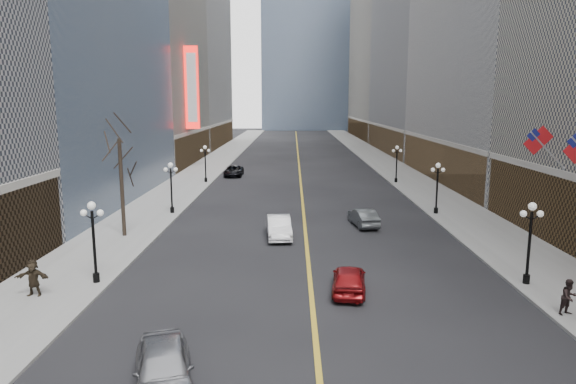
{
  "coord_description": "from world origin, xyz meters",
  "views": [
    {
      "loc": [
        -0.97,
        3.12,
        9.93
      ],
      "look_at": [
        -1.17,
        22.95,
        6.45
      ],
      "focal_mm": 32.0,
      "sensor_mm": 36.0,
      "label": 1
    }
  ],
  "objects_px": {
    "streetlamp_east_2": "(437,183)",
    "streetlamp_west_3": "(205,160)",
    "streetlamp_west_2": "(171,182)",
    "car_nb_far": "(234,171)",
    "car_nb_near": "(164,369)",
    "car_sb_mid": "(349,279)",
    "streetlamp_east_3": "(397,160)",
    "streetlamp_west_1": "(93,234)",
    "car_sb_far": "(363,217)",
    "car_nb_mid": "(279,227)",
    "streetlamp_east_1": "(530,235)"
  },
  "relations": [
    {
      "from": "car_nb_far",
      "to": "car_sb_far",
      "type": "xyz_separation_m",
      "value": [
        13.75,
        -28.26,
        0.01
      ]
    },
    {
      "from": "streetlamp_east_2",
      "to": "streetlamp_west_3",
      "type": "bearing_deg",
      "value": 142.67
    },
    {
      "from": "streetlamp_east_3",
      "to": "streetlamp_east_2",
      "type": "bearing_deg",
      "value": -90.0
    },
    {
      "from": "streetlamp_east_2",
      "to": "streetlamp_west_3",
      "type": "distance_m",
      "value": 29.68
    },
    {
      "from": "streetlamp_east_3",
      "to": "streetlamp_west_1",
      "type": "distance_m",
      "value": 43.05
    },
    {
      "from": "streetlamp_west_2",
      "to": "car_sb_mid",
      "type": "xyz_separation_m",
      "value": [
        13.8,
        -19.01,
        -2.17
      ]
    },
    {
      "from": "streetlamp_west_3",
      "to": "car_sb_far",
      "type": "height_order",
      "value": "streetlamp_west_3"
    },
    {
      "from": "streetlamp_east_1",
      "to": "streetlamp_west_2",
      "type": "xyz_separation_m",
      "value": [
        -23.6,
        18.0,
        0.0
      ]
    },
    {
      "from": "streetlamp_west_3",
      "to": "car_sb_far",
      "type": "xyz_separation_m",
      "value": [
        16.55,
        -22.26,
        -2.18
      ]
    },
    {
      "from": "streetlamp_east_1",
      "to": "streetlamp_east_2",
      "type": "xyz_separation_m",
      "value": [
        0.0,
        18.0,
        0.0
      ]
    },
    {
      "from": "car_sb_mid",
      "to": "streetlamp_west_2",
      "type": "bearing_deg",
      "value": -47.29
    },
    {
      "from": "streetlamp_east_1",
      "to": "streetlamp_west_3",
      "type": "distance_m",
      "value": 43.05
    },
    {
      "from": "streetlamp_east_2",
      "to": "car_nb_mid",
      "type": "bearing_deg",
      "value": -150.12
    },
    {
      "from": "streetlamp_east_1",
      "to": "car_nb_far",
      "type": "distance_m",
      "value": 46.91
    },
    {
      "from": "streetlamp_west_2",
      "to": "car_nb_far",
      "type": "xyz_separation_m",
      "value": [
        2.8,
        23.99,
        -2.19
      ]
    },
    {
      "from": "car_sb_mid",
      "to": "streetlamp_east_3",
      "type": "bearing_deg",
      "value": -98.11
    },
    {
      "from": "car_nb_mid",
      "to": "streetlamp_east_2",
      "type": "bearing_deg",
      "value": 25.07
    },
    {
      "from": "car_nb_near",
      "to": "car_sb_far",
      "type": "xyz_separation_m",
      "value": [
        10.18,
        24.27,
        -0.12
      ]
    },
    {
      "from": "car_nb_near",
      "to": "car_nb_far",
      "type": "relative_size",
      "value": 0.97
    },
    {
      "from": "streetlamp_east_3",
      "to": "car_sb_mid",
      "type": "relative_size",
      "value": 1.05
    },
    {
      "from": "streetlamp_east_1",
      "to": "streetlamp_west_3",
      "type": "height_order",
      "value": "same"
    },
    {
      "from": "streetlamp_east_3",
      "to": "car_nb_mid",
      "type": "distance_m",
      "value": 29.45
    },
    {
      "from": "streetlamp_east_3",
      "to": "car_nb_mid",
      "type": "height_order",
      "value": "streetlamp_east_3"
    },
    {
      "from": "streetlamp_east_3",
      "to": "car_nb_mid",
      "type": "xyz_separation_m",
      "value": [
        -13.8,
        -25.93,
        -2.1
      ]
    },
    {
      "from": "streetlamp_west_1",
      "to": "car_nb_near",
      "type": "relative_size",
      "value": 0.91
    },
    {
      "from": "car_nb_mid",
      "to": "car_sb_far",
      "type": "relative_size",
      "value": 1.1
    },
    {
      "from": "streetlamp_east_1",
      "to": "car_sb_far",
      "type": "distance_m",
      "value": 15.6
    },
    {
      "from": "streetlamp_east_3",
      "to": "car_sb_far",
      "type": "bearing_deg",
      "value": -107.58
    },
    {
      "from": "car_nb_mid",
      "to": "car_sb_mid",
      "type": "bearing_deg",
      "value": -74.96
    },
    {
      "from": "streetlamp_east_2",
      "to": "car_sb_mid",
      "type": "height_order",
      "value": "streetlamp_east_2"
    },
    {
      "from": "streetlamp_east_3",
      "to": "streetlamp_west_3",
      "type": "bearing_deg",
      "value": 180.0
    },
    {
      "from": "streetlamp_east_1",
      "to": "car_nb_mid",
      "type": "bearing_deg",
      "value": 143.88
    },
    {
      "from": "streetlamp_west_1",
      "to": "streetlamp_west_3",
      "type": "bearing_deg",
      "value": 90.0
    },
    {
      "from": "streetlamp_west_3",
      "to": "car_nb_mid",
      "type": "relative_size",
      "value": 0.93
    },
    {
      "from": "streetlamp_east_2",
      "to": "car_sb_mid",
      "type": "distance_m",
      "value": 21.49
    },
    {
      "from": "car_sb_mid",
      "to": "streetlamp_east_2",
      "type": "bearing_deg",
      "value": -110.55
    },
    {
      "from": "car_sb_far",
      "to": "car_nb_mid",
      "type": "bearing_deg",
      "value": 19.53
    },
    {
      "from": "streetlamp_east_3",
      "to": "car_sb_far",
      "type": "height_order",
      "value": "streetlamp_east_3"
    },
    {
      "from": "car_nb_far",
      "to": "streetlamp_west_2",
      "type": "bearing_deg",
      "value": -96.93
    },
    {
      "from": "streetlamp_east_2",
      "to": "streetlamp_west_1",
      "type": "bearing_deg",
      "value": -142.67
    },
    {
      "from": "car_nb_near",
      "to": "car_sb_mid",
      "type": "bearing_deg",
      "value": 36.72
    },
    {
      "from": "streetlamp_east_1",
      "to": "car_nb_far",
      "type": "relative_size",
      "value": 0.88
    },
    {
      "from": "streetlamp_east_1",
      "to": "car_sb_mid",
      "type": "bearing_deg",
      "value": -174.14
    },
    {
      "from": "car_nb_near",
      "to": "car_nb_mid",
      "type": "bearing_deg",
      "value": 65.22
    },
    {
      "from": "car_nb_near",
      "to": "car_nb_mid",
      "type": "height_order",
      "value": "car_nb_near"
    },
    {
      "from": "streetlamp_west_2",
      "to": "car_nb_mid",
      "type": "relative_size",
      "value": 0.93
    },
    {
      "from": "streetlamp_east_3",
      "to": "car_nb_near",
      "type": "xyz_separation_m",
      "value": [
        -17.24,
        -46.54,
        -2.06
      ]
    },
    {
      "from": "streetlamp_east_2",
      "to": "streetlamp_west_2",
      "type": "distance_m",
      "value": 23.6
    },
    {
      "from": "streetlamp_east_2",
      "to": "streetlamp_west_2",
      "type": "relative_size",
      "value": 1.0
    },
    {
      "from": "streetlamp_east_1",
      "to": "car_sb_far",
      "type": "bearing_deg",
      "value": 117.18
    }
  ]
}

